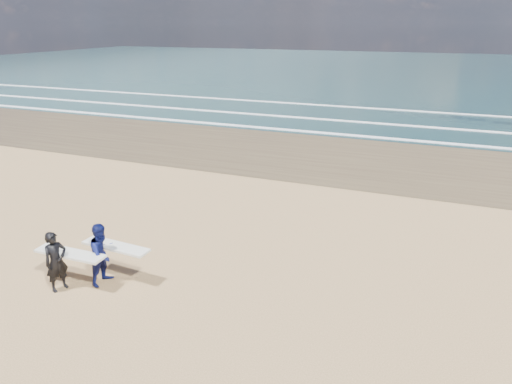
% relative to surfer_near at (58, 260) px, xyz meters
% --- Properties ---
extents(surfer_near, '(2.21, 1.01, 1.81)m').
position_rel_surfer_near_xyz_m(surfer_near, '(0.00, 0.00, 0.00)').
color(surfer_near, black).
rests_on(surfer_near, ground).
extents(surfer_far, '(2.23, 1.17, 1.89)m').
position_rel_surfer_near_xyz_m(surfer_far, '(0.96, 0.80, 0.03)').
color(surfer_far, '#0E154F').
rests_on(surfer_far, ground).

